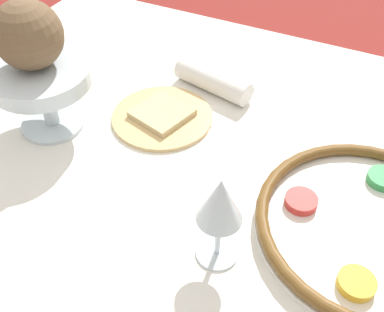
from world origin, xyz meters
TOP-DOWN VIEW (x-y plane):
  - dining_table at (0.00, 0.00)m, footprint 1.32×1.08m
  - seder_plate at (-0.27, -0.01)m, footprint 0.35×0.35m
  - wine_glass at (-0.07, 0.13)m, footprint 0.06×0.06m
  - fruit_stand at (0.33, 0.00)m, footprint 0.18×0.18m
  - orange_fruit at (0.34, -0.01)m, footprint 0.08×0.08m
  - coconut at (0.34, -0.01)m, footprint 0.12×0.12m
  - bread_plate at (0.15, -0.11)m, footprint 0.20×0.20m
  - napkin_roll at (0.10, -0.24)m, footprint 0.18×0.08m
  - spoon at (0.10, -0.29)m, footprint 0.16×0.05m

SIDE VIEW (x-z plane):
  - dining_table at x=0.00m, z-range 0.00..0.71m
  - spoon at x=0.10m, z-range 0.71..0.71m
  - bread_plate at x=0.15m, z-range 0.70..0.72m
  - seder_plate at x=-0.27m, z-range 0.71..0.74m
  - napkin_roll at x=0.10m, z-range 0.71..0.76m
  - fruit_stand at x=0.33m, z-range 0.74..0.87m
  - wine_glass at x=-0.07m, z-range 0.74..0.90m
  - orange_fruit at x=0.34m, z-range 0.83..0.92m
  - coconut at x=0.34m, z-range 0.83..0.95m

